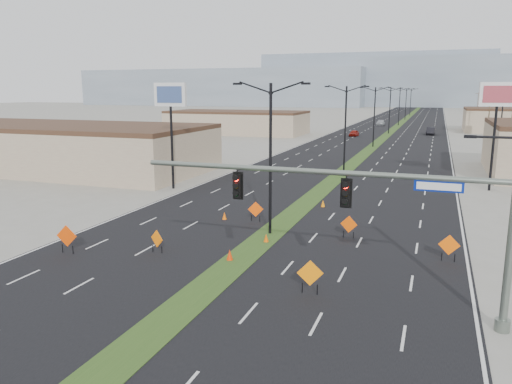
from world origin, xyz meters
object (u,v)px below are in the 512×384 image
(car_left, at_px, (354,133))
(cone_1, at_px, (230,255))
(cone_3, at_px, (224,216))
(streetlight_3, at_px, (390,109))
(streetlight_5, at_px, (406,103))
(construction_sign_3, at_px, (349,225))
(streetlight_4, at_px, (399,105))
(streetlight_1, at_px, (345,126))
(signal_mast, at_px, (390,207))
(streetlight_0, at_px, (270,154))
(pole_sign_east_near, at_px, (497,102))
(construction_sign_4, at_px, (310,274))
(construction_sign_5, at_px, (449,246))
(pole_sign_east_far, at_px, (503,103))
(cone_0, at_px, (266,238))
(car_far, at_px, (380,123))
(construction_sign_2, at_px, (256,210))
(pole_sign_west, at_px, (170,102))
(cone_2, at_px, (323,203))
(streetlight_2, at_px, (374,115))
(construction_sign_1, at_px, (157,240))
(car_mid, at_px, (431,131))
(streetlight_6, at_px, (411,101))
(construction_sign_0, at_px, (67,237))

(car_left, xyz_separation_m, cone_1, (5.75, -80.65, -0.32))
(car_left, height_order, cone_3, car_left)
(streetlight_3, relative_size, streetlight_5, 1.00)
(construction_sign_3, bearing_deg, streetlight_4, 99.22)
(streetlight_1, bearing_deg, cone_3, -99.77)
(signal_mast, relative_size, streetlight_4, 1.63)
(streetlight_1, bearing_deg, streetlight_0, -90.00)
(pole_sign_east_near, bearing_deg, streetlight_1, 146.13)
(streetlight_3, bearing_deg, construction_sign_4, -86.93)
(signal_mast, relative_size, construction_sign_5, 10.37)
(pole_sign_east_far, bearing_deg, cone_0, -105.94)
(car_left, bearing_deg, pole_sign_east_far, 9.66)
(cone_0, bearing_deg, construction_sign_5, 0.54)
(cone_1, xyz_separation_m, pole_sign_east_near, (15.76, 27.30, 8.11))
(streetlight_1, distance_m, cone_3, 26.47)
(streetlight_1, distance_m, construction_sign_4, 37.60)
(car_far, bearing_deg, cone_0, -88.00)
(construction_sign_2, bearing_deg, cone_3, 161.83)
(cone_3, bearing_deg, streetlight_0, -28.68)
(streetlight_5, xyz_separation_m, pole_sign_west, (-14.00, -128.20, 2.99))
(streetlight_0, distance_m, construction_sign_2, 5.62)
(construction_sign_4, xyz_separation_m, cone_2, (-3.32, 18.00, -0.69))
(streetlight_2, bearing_deg, construction_sign_1, -94.66)
(pole_sign_west, bearing_deg, car_mid, 73.10)
(streetlight_3, height_order, pole_sign_east_near, pole_sign_east_near)
(car_far, bearing_deg, streetlight_5, 80.68)
(car_far, height_order, pole_sign_east_near, pole_sign_east_near)
(streetlight_3, bearing_deg, cone_2, -88.73)
(car_left, xyz_separation_m, construction_sign_5, (17.47, -76.57, 0.28))
(streetlight_3, relative_size, construction_sign_2, 6.65)
(streetlight_4, height_order, pole_sign_west, pole_sign_west)
(construction_sign_3, bearing_deg, construction_sign_5, -17.06)
(streetlight_6, bearing_deg, streetlight_5, -90.00)
(streetlight_2, bearing_deg, signal_mast, -82.61)
(streetlight_2, height_order, construction_sign_5, streetlight_2)
(car_left, relative_size, cone_0, 6.58)
(construction_sign_0, height_order, cone_1, construction_sign_0)
(cone_1, bearing_deg, streetlight_4, 89.78)
(streetlight_6, height_order, construction_sign_2, streetlight_6)
(streetlight_4, distance_m, construction_sign_2, 109.46)
(streetlight_4, xyz_separation_m, construction_sign_4, (4.98, -121.00, -4.43))
(streetlight_0, distance_m, streetlight_6, 168.00)
(cone_3, xyz_separation_m, pole_sign_east_far, (26.23, 75.17, 6.71))
(streetlight_0, height_order, construction_sign_4, streetlight_0)
(streetlight_3, height_order, pole_sign_east_far, streetlight_3)
(streetlight_4, height_order, cone_3, streetlight_4)
(construction_sign_4, xyz_separation_m, cone_0, (-4.59, 7.04, -0.70))
(streetlight_2, distance_m, pole_sign_west, 46.46)
(cone_1, bearing_deg, streetlight_2, 89.58)
(streetlight_6, relative_size, cone_3, 17.36)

